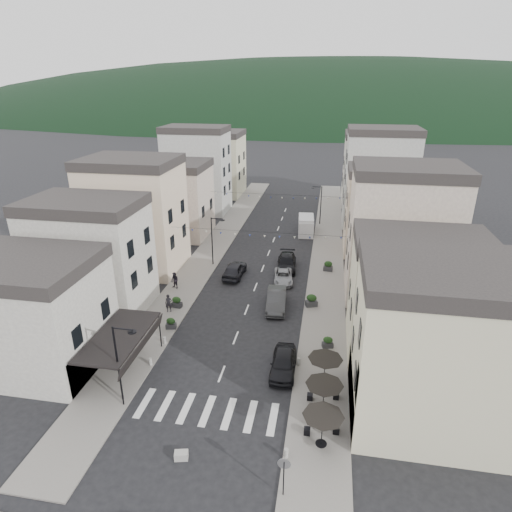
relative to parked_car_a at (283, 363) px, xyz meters
The scene contains 31 objects.
ground 8.49m from the parked_car_a, 122.97° to the right, with size 700.00×700.00×0.00m, color black.
sidewalk_left 27.70m from the parked_car_a, 115.91° to the left, with size 4.00×76.00×0.12m, color slate.
sidewalk_right 25.09m from the parked_car_a, 83.36° to the left, with size 4.00×76.00×0.12m, color slate.
hill_backdrop 292.95m from the parked_car_a, 90.90° to the left, with size 640.00×360.00×70.00m, color black.
boutique_building 20.46m from the parked_car_a, behind, with size 12.00×8.00×8.00m, color #A8A29A.
bistro_building 11.19m from the parked_car_a, 17.34° to the right, with size 10.00×8.00×10.00m, color beige.
boutique_awning 12.25m from the parked_car_a, 169.99° to the right, with size 3.77×7.50×3.28m.
buildings_row_left 36.51m from the parked_car_a, 121.92° to the left, with size 10.20×54.16×14.00m.
buildings_row_right 31.61m from the parked_car_a, 71.45° to the left, with size 10.20×54.16×14.50m.
cafe_terrace 5.52m from the parked_car_a, 54.15° to the right, with size 2.50×8.10×2.53m.
streetlamp_left_near 11.96m from the parked_car_a, 153.96° to the right, with size 1.70×0.56×6.00m.
streetlamp_left_far 21.78m from the parked_car_a, 118.86° to the left, with size 1.70×0.56×6.00m.
streetlamp_right_far 37.04m from the parked_car_a, 88.10° to the left, with size 1.70×0.56×6.00m.
traffic_sign 10.72m from the parked_car_a, 83.54° to the right, with size 0.70×0.07×2.70m.
bollards 4.88m from the parked_car_a, 160.92° to the right, with size 11.66×10.26×0.60m.
bunting_near 16.34m from the parked_car_a, 107.15° to the left, with size 19.00×0.28×0.62m.
bunting_far 31.62m from the parked_car_a, 98.46° to the left, with size 19.00×0.28×0.62m.
parked_car_a is the anchor object (origin of this frame).
parked_car_b 9.99m from the parked_car_a, 100.38° to the left, with size 1.82×5.23×1.72m, color #2D2D2F.
parked_car_c 15.91m from the parked_car_a, 96.49° to the left, with size 2.05×4.44×1.23m, color gray.
parked_car_d 19.46m from the parked_car_a, 95.31° to the left, with size 2.17×5.33×1.55m, color black.
parked_car_e 17.81m from the parked_car_a, 114.55° to the left, with size 1.98×4.93×1.68m, color black.
delivery_van 32.60m from the parked_car_a, 90.69° to the left, with size 2.53×5.57×2.60m.
pedestrian_a 13.80m from the parked_car_a, 149.08° to the left, with size 0.65×0.43×1.79m, color black.
pedestrian_b 17.62m from the parked_car_a, 137.37° to the left, with size 0.89×0.69×1.82m, color #241F29.
concrete_block_a 10.47m from the parked_car_a, 118.68° to the right, with size 0.80×0.50×0.50m, color #9C9A94.
planter_la 11.43m from the parked_car_a, 158.07° to the left, with size 1.00×0.67×1.03m.
planter_lb 13.97m from the parked_car_a, 144.75° to the left, with size 1.05×0.66×1.11m.
planter_ra 4.94m from the parked_car_a, 48.10° to the left, with size 1.00×0.72×1.01m.
planter_rb 10.63m from the parked_car_a, 81.40° to the left, with size 1.28×0.99×1.27m.
planter_rc 19.57m from the parked_car_a, 81.01° to the left, with size 1.10×0.65×1.20m.
Camera 1 is at (7.16, -19.87, 20.80)m, focal length 30.00 mm.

